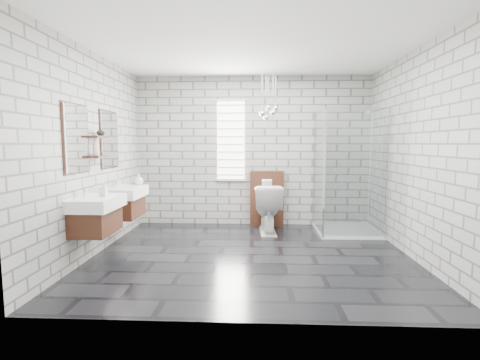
# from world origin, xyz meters

# --- Properties ---
(floor) EXTENTS (4.20, 3.60, 0.02)m
(floor) POSITION_xyz_m (0.00, 0.00, -0.01)
(floor) COLOR black
(floor) RESTS_ON ground
(ceiling) EXTENTS (4.20, 3.60, 0.02)m
(ceiling) POSITION_xyz_m (0.00, 0.00, 2.71)
(ceiling) COLOR white
(ceiling) RESTS_ON wall_back
(wall_back) EXTENTS (4.20, 0.02, 2.70)m
(wall_back) POSITION_xyz_m (0.00, 1.81, 1.35)
(wall_back) COLOR #A7A7A2
(wall_back) RESTS_ON floor
(wall_front) EXTENTS (4.20, 0.02, 2.70)m
(wall_front) POSITION_xyz_m (0.00, -1.81, 1.35)
(wall_front) COLOR #A7A7A2
(wall_front) RESTS_ON floor
(wall_left) EXTENTS (0.02, 3.60, 2.70)m
(wall_left) POSITION_xyz_m (-2.11, 0.00, 1.35)
(wall_left) COLOR #A7A7A2
(wall_left) RESTS_ON floor
(wall_right) EXTENTS (0.02, 3.60, 2.70)m
(wall_right) POSITION_xyz_m (2.11, 0.00, 1.35)
(wall_right) COLOR #A7A7A2
(wall_right) RESTS_ON floor
(vanity_left) EXTENTS (0.47, 0.70, 1.57)m
(vanity_left) POSITION_xyz_m (-1.91, -0.48, 0.76)
(vanity_left) COLOR #472416
(vanity_left) RESTS_ON wall_left
(vanity_right) EXTENTS (0.47, 0.70, 1.57)m
(vanity_right) POSITION_xyz_m (-1.91, 0.46, 0.76)
(vanity_right) COLOR #472416
(vanity_right) RESTS_ON wall_left
(shelf_lower) EXTENTS (0.14, 0.30, 0.03)m
(shelf_lower) POSITION_xyz_m (-2.03, -0.05, 1.32)
(shelf_lower) COLOR #472416
(shelf_lower) RESTS_ON wall_left
(shelf_upper) EXTENTS (0.14, 0.30, 0.03)m
(shelf_upper) POSITION_xyz_m (-2.03, -0.05, 1.58)
(shelf_upper) COLOR #472416
(shelf_upper) RESTS_ON wall_left
(window) EXTENTS (0.56, 0.05, 1.48)m
(window) POSITION_xyz_m (-0.40, 1.78, 1.55)
(window) COLOR white
(window) RESTS_ON wall_back
(cistern_panel) EXTENTS (0.60, 0.20, 1.00)m
(cistern_panel) POSITION_xyz_m (0.26, 1.70, 0.50)
(cistern_panel) COLOR #472416
(cistern_panel) RESTS_ON floor
(flush_plate) EXTENTS (0.18, 0.01, 0.12)m
(flush_plate) POSITION_xyz_m (0.26, 1.60, 0.80)
(flush_plate) COLOR silver
(flush_plate) RESTS_ON cistern_panel
(shower_enclosure) EXTENTS (1.00, 1.00, 2.03)m
(shower_enclosure) POSITION_xyz_m (1.50, 1.18, 0.50)
(shower_enclosure) COLOR white
(shower_enclosure) RESTS_ON floor
(pendant_cluster) EXTENTS (0.32, 0.24, 0.82)m
(pendant_cluster) POSITION_xyz_m (0.27, 1.36, 2.03)
(pendant_cluster) COLOR silver
(pendant_cluster) RESTS_ON ceiling
(toilet) EXTENTS (0.49, 0.82, 0.82)m
(toilet) POSITION_xyz_m (0.26, 1.21, 0.41)
(toilet) COLOR white
(toilet) RESTS_ON floor
(soap_bottle_a) EXTENTS (0.08, 0.09, 0.17)m
(soap_bottle_a) POSITION_xyz_m (-1.80, -0.42, 0.94)
(soap_bottle_a) COLOR #B2B2B2
(soap_bottle_a) RESTS_ON vanity_left
(soap_bottle_b) EXTENTS (0.16, 0.16, 0.17)m
(soap_bottle_b) POSITION_xyz_m (-1.77, 0.75, 0.94)
(soap_bottle_b) COLOR #B2B2B2
(soap_bottle_b) RESTS_ON vanity_right
(soap_bottle_c) EXTENTS (0.09, 0.09, 0.23)m
(soap_bottle_c) POSITION_xyz_m (-2.02, -0.12, 1.45)
(soap_bottle_c) COLOR #B2B2B2
(soap_bottle_c) RESTS_ON shelf_lower
(vase) EXTENTS (0.12, 0.12, 0.11)m
(vase) POSITION_xyz_m (-2.02, 0.03, 1.65)
(vase) COLOR #B2B2B2
(vase) RESTS_ON shelf_upper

